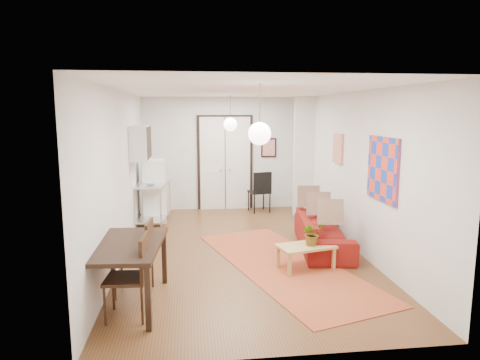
{
  "coord_description": "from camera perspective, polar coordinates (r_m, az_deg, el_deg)",
  "views": [
    {
      "loc": [
        -0.92,
        -7.54,
        2.54
      ],
      "look_at": [
        0.03,
        0.42,
        1.25
      ],
      "focal_mm": 32.0,
      "sensor_mm": 36.0,
      "label": 1
    }
  ],
  "objects": [
    {
      "name": "bowl",
      "position": [
        9.42,
        -11.76,
        -0.45
      ],
      "size": [
        0.25,
        0.25,
        0.06
      ],
      "primitive_type": "imported",
      "rotation": [
        0.0,
        0.0,
        -0.11
      ],
      "color": "white",
      "rests_on": "kitchen_counter"
    },
    {
      "name": "potted_plant",
      "position": [
        7.04,
        9.62,
        -7.01
      ],
      "size": [
        0.38,
        0.42,
        0.39
      ],
      "primitive_type": "imported",
      "rotation": [
        0.0,
        0.0,
        0.25
      ],
      "color": "#295B2C",
      "rests_on": "coffee_table"
    },
    {
      "name": "stub_partition",
      "position": [
        10.52,
        8.52,
        3.09
      ],
      "size": [
        0.5,
        0.1,
        2.9
      ],
      "primitive_type": "cube",
      "color": "silver",
      "rests_on": "floor"
    },
    {
      "name": "dining_chair_far",
      "position": [
        5.64,
        -14.8,
        -11.18
      ],
      "size": [
        0.54,
        0.73,
        1.04
      ],
      "rotation": [
        0.0,
        0.0,
        -1.64
      ],
      "color": "#361E11",
      "rests_on": "floor"
    },
    {
      "name": "coffee_table",
      "position": [
        7.09,
        8.78,
        -8.98
      ],
      "size": [
        1.0,
        0.71,
        0.4
      ],
      "rotation": [
        0.0,
        0.0,
        0.25
      ],
      "color": "tan",
      "rests_on": "floor"
    },
    {
      "name": "print_left",
      "position": [
        9.63,
        -13.71,
        5.37
      ],
      "size": [
        0.03,
        0.44,
        0.54
      ],
      "primitive_type": "cube",
      "color": "#9D6A41",
      "rests_on": "wall_left"
    },
    {
      "name": "floor",
      "position": [
        8.01,
        0.15,
        -9.34
      ],
      "size": [
        7.0,
        7.0,
        0.0
      ],
      "primitive_type": "plane",
      "color": "brown",
      "rests_on": "ground"
    },
    {
      "name": "ceiling",
      "position": [
        7.6,
        0.15,
        11.86
      ],
      "size": [
        4.2,
        7.0,
        0.02
      ],
      "primitive_type": "cube",
      "color": "white",
      "rests_on": "wall_back"
    },
    {
      "name": "sofa",
      "position": [
        8.16,
        10.99,
        -6.87
      ],
      "size": [
        2.22,
        1.12,
        0.62
      ],
      "primitive_type": "imported",
      "rotation": [
        0.0,
        0.0,
        1.43
      ],
      "color": "maroon",
      "rests_on": "floor"
    },
    {
      "name": "wall_cabinet",
      "position": [
        9.12,
        -13.13,
        4.88
      ],
      "size": [
        0.35,
        1.0,
        0.7
      ],
      "primitive_type": "cube",
      "color": "white",
      "rests_on": "wall_left"
    },
    {
      "name": "fridge",
      "position": [
        10.02,
        -11.44,
        -1.46
      ],
      "size": [
        0.58,
        0.58,
        1.45
      ],
      "primitive_type": "cube",
      "rotation": [
        0.0,
        0.0,
        0.14
      ],
      "color": "white",
      "rests_on": "floor"
    },
    {
      "name": "double_doors",
      "position": [
        11.11,
        -2.0,
        2.21
      ],
      "size": [
        1.44,
        0.06,
        2.5
      ],
      "primitive_type": "cube",
      "color": "white",
      "rests_on": "wall_back"
    },
    {
      "name": "wall_left",
      "position": [
        7.71,
        -15.54,
        0.68
      ],
      "size": [
        0.02,
        7.0,
        2.9
      ],
      "primitive_type": "cube",
      "color": "silver",
      "rests_on": "floor"
    },
    {
      "name": "pendant_front",
      "position": [
        5.62,
        2.62,
        6.2
      ],
      "size": [
        0.3,
        0.3,
        0.8
      ],
      "color": "white",
      "rests_on": "ceiling"
    },
    {
      "name": "pendant_back",
      "position": [
        9.59,
        -1.3,
        7.41
      ],
      "size": [
        0.3,
        0.3,
        0.8
      ],
      "color": "white",
      "rests_on": "ceiling"
    },
    {
      "name": "painting_abstract",
      "position": [
        8.89,
        12.94,
        4.14
      ],
      "size": [
        0.05,
        0.5,
        0.6
      ],
      "primitive_type": "cube",
      "color": "#F0E7C8",
      "rests_on": "wall_right"
    },
    {
      "name": "soap_bottle",
      "position": [
        9.95,
        -11.51,
        0.49
      ],
      "size": [
        0.1,
        0.1,
        0.2
      ],
      "primitive_type": "imported",
      "rotation": [
        0.0,
        0.0,
        -0.11
      ],
      "color": "teal",
      "rests_on": "kitchen_counter"
    },
    {
      "name": "dining_chair_near",
      "position": [
        6.3,
        -13.92,
        -8.99
      ],
      "size": [
        0.54,
        0.73,
        1.04
      ],
      "rotation": [
        0.0,
        0.0,
        -1.64
      ],
      "color": "#361E11",
      "rests_on": "floor"
    },
    {
      "name": "painting_popart",
      "position": [
        7.02,
        18.51,
        1.39
      ],
      "size": [
        0.05,
        1.0,
        1.0
      ],
      "primitive_type": "cube",
      "color": "red",
      "rests_on": "wall_right"
    },
    {
      "name": "wall_right",
      "position": [
        8.19,
        14.89,
        1.19
      ],
      "size": [
        0.02,
        7.0,
        2.9
      ],
      "primitive_type": "cube",
      "color": "silver",
      "rests_on": "floor"
    },
    {
      "name": "wall_back",
      "position": [
        11.13,
        -2.02,
        3.52
      ],
      "size": [
        4.2,
        0.02,
        2.9
      ],
      "primitive_type": "cube",
      "color": "silver",
      "rests_on": "floor"
    },
    {
      "name": "poster_back",
      "position": [
        11.24,
        3.85,
        4.32
      ],
      "size": [
        0.4,
        0.03,
        0.5
      ],
      "primitive_type": "cube",
      "color": "red",
      "rests_on": "wall_back"
    },
    {
      "name": "kilim_rug",
      "position": [
        7.31,
        5.87,
        -11.19
      ],
      "size": [
        2.69,
        4.41,
        0.01
      ],
      "primitive_type": "cube",
      "rotation": [
        0.0,
        0.0,
        0.3
      ],
      "color": "#B84A2E",
      "rests_on": "floor"
    },
    {
      "name": "black_side_chair",
      "position": [
        10.97,
        2.49,
        -0.97
      ],
      "size": [
        0.57,
        0.58,
        1.05
      ],
      "rotation": [
        0.0,
        0.0,
        3.37
      ],
      "color": "black",
      "rests_on": "floor"
    },
    {
      "name": "kitchen_counter",
      "position": [
        9.78,
        -11.54,
        -2.25
      ],
      "size": [
        0.77,
        1.33,
        0.97
      ],
      "rotation": [
        0.0,
        0.0,
        -0.11
      ],
      "color": "silver",
      "rests_on": "floor"
    },
    {
      "name": "wall_front",
      "position": [
        4.28,
        5.83,
        -5.63
      ],
      "size": [
        4.2,
        0.02,
        2.9
      ],
      "primitive_type": "cube",
      "color": "silver",
      "rests_on": "floor"
    },
    {
      "name": "dining_table",
      "position": [
        5.83,
        -14.85,
        -9.04
      ],
      "size": [
        0.98,
        1.59,
        0.84
      ],
      "rotation": [
        0.0,
        0.0,
        -0.07
      ],
      "color": "black",
      "rests_on": "floor"
    }
  ]
}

